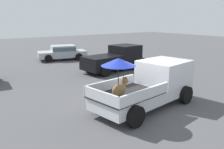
% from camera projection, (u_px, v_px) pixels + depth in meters
% --- Properties ---
extents(ground_plane, '(80.00, 80.00, 0.00)m').
position_uv_depth(ground_plane, '(144.00, 107.00, 10.39)').
color(ground_plane, '#4C4C4F').
extents(pickup_truck_main, '(5.27, 2.85, 2.39)m').
position_uv_depth(pickup_truck_main, '(151.00, 84.00, 10.42)').
color(pickup_truck_main, black).
rests_on(pickup_truck_main, ground).
extents(pickup_truck_far, '(4.98, 2.62, 1.80)m').
position_uv_depth(pickup_truck_far, '(116.00, 59.00, 17.40)').
color(pickup_truck_far, black).
rests_on(pickup_truck_far, ground).
extents(parked_sedan_near, '(4.60, 2.76, 1.33)m').
position_uv_depth(parked_sedan_near, '(63.00, 52.00, 21.83)').
color(parked_sedan_near, black).
rests_on(parked_sedan_near, ground).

